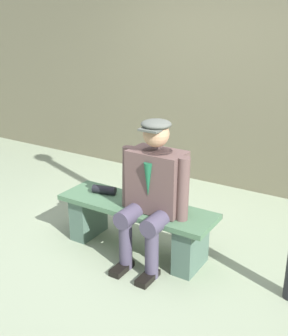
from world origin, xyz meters
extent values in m
plane|color=gray|center=(0.00, 0.00, 0.00)|extent=(30.00, 30.00, 0.00)
cube|color=#466A4B|center=(0.00, 0.00, 0.43)|extent=(1.43, 0.43, 0.04)
cube|color=#466253|center=(-0.54, 0.00, 0.20)|extent=(0.17, 0.37, 0.41)
cube|color=#466253|center=(0.54, 0.00, 0.20)|extent=(0.17, 0.37, 0.41)
cube|color=brown|center=(-0.21, 0.00, 0.71)|extent=(0.46, 0.27, 0.51)
cylinder|color=#1E2338|center=(-0.21, 0.00, 0.94)|extent=(0.25, 0.25, 0.06)
cone|color=#195938|center=(-0.21, 0.14, 0.77)|extent=(0.07, 0.07, 0.28)
sphere|color=tan|center=(-0.21, 0.02, 1.11)|extent=(0.21, 0.21, 0.21)
ellipsoid|color=#4D524A|center=(-0.21, 0.02, 1.19)|extent=(0.24, 0.24, 0.07)
cube|color=#4D524A|center=(-0.21, 0.11, 1.17)|extent=(0.17, 0.09, 0.02)
cylinder|color=#433D51|center=(-0.33, 0.14, 0.46)|extent=(0.15, 0.42, 0.15)
cylinder|color=#433D51|center=(-0.33, 0.29, 0.23)|extent=(0.11, 0.11, 0.46)
cube|color=black|center=(-0.33, 0.35, 0.03)|extent=(0.10, 0.24, 0.05)
cylinder|color=brown|center=(-0.47, 0.04, 0.69)|extent=(0.11, 0.12, 0.56)
cylinder|color=#433D51|center=(-0.08, 0.14, 0.46)|extent=(0.15, 0.42, 0.15)
cylinder|color=#433D51|center=(-0.08, 0.29, 0.23)|extent=(0.11, 0.11, 0.46)
cube|color=black|center=(-0.08, 0.35, 0.03)|extent=(0.10, 0.24, 0.05)
cylinder|color=brown|center=(0.05, 0.04, 0.69)|extent=(0.11, 0.14, 0.56)
cylinder|color=black|center=(0.37, -0.04, 0.49)|extent=(0.23, 0.13, 0.08)
cube|color=#6B664E|center=(0.00, -1.97, 1.16)|extent=(12.00, 0.24, 2.32)
camera|label=1|loc=(-1.82, 2.78, 2.00)|focal=45.15mm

